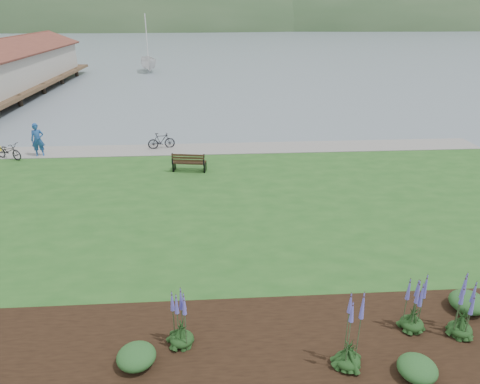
# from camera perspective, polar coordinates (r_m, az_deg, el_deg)

# --- Properties ---
(ground) EXTENTS (600.00, 600.00, 0.00)m
(ground) POSITION_cam_1_polar(r_m,az_deg,el_deg) (19.72, -5.64, -1.56)
(ground) COLOR slate
(ground) RESTS_ON ground
(lawn) EXTENTS (34.00, 20.00, 0.40)m
(lawn) POSITION_cam_1_polar(r_m,az_deg,el_deg) (17.83, -5.82, -3.70)
(lawn) COLOR #23551E
(lawn) RESTS_ON ground
(shoreline_path) EXTENTS (34.00, 2.20, 0.03)m
(shoreline_path) POSITION_cam_1_polar(r_m,az_deg,el_deg) (26.00, -5.32, 5.73)
(shoreline_path) COLOR gray
(shoreline_path) RESTS_ON lawn
(garden_bed) EXTENTS (24.00, 4.40, 0.04)m
(garden_bed) POSITION_cam_1_polar(r_m,az_deg,el_deg) (11.51, 9.11, -20.23)
(garden_bed) COLOR black
(garden_bed) RESTS_ON lawn
(far_hillside) EXTENTS (580.00, 80.00, 38.00)m
(far_hillside) POSITION_cam_1_polar(r_m,az_deg,el_deg) (189.02, 2.16, 21.03)
(far_hillside) COLOR #355630
(far_hillside) RESTS_ON ground
(pier_pavilion) EXTENTS (8.00, 36.00, 5.40)m
(pier_pavilion) POSITION_cam_1_polar(r_m,az_deg,el_deg) (50.21, -29.18, 14.22)
(pier_pavilion) COLOR #4C3826
(pier_pavilion) RESTS_ON ground
(park_bench) EXTENTS (1.79, 0.96, 1.05)m
(park_bench) POSITION_cam_1_polar(r_m,az_deg,el_deg) (22.31, -6.83, 4.00)
(park_bench) COLOR black
(park_bench) RESTS_ON lawn
(person) EXTENTS (0.93, 0.74, 2.24)m
(person) POSITION_cam_1_polar(r_m,az_deg,el_deg) (26.95, -25.44, 6.63)
(person) COLOR #1F4C92
(person) RESTS_ON lawn
(bicycle_a) EXTENTS (1.38, 1.92, 0.96)m
(bicycle_a) POSITION_cam_1_polar(r_m,az_deg,el_deg) (27.33, -28.49, 4.84)
(bicycle_a) COLOR black
(bicycle_a) RESTS_ON lawn
(bicycle_b) EXTENTS (0.78, 1.67, 0.97)m
(bicycle_b) POSITION_cam_1_polar(r_m,az_deg,el_deg) (26.32, -10.45, 6.73)
(bicycle_b) COLOR black
(bicycle_b) RESTS_ON lawn
(sailboat) EXTENTS (10.73, 10.85, 23.71)m
(sailboat) POSITION_cam_1_polar(r_m,az_deg,el_deg) (62.31, -11.98, 15.40)
(sailboat) COLOR silver
(sailboat) RESTS_ON ground
(echium_0) EXTENTS (0.62, 0.62, 2.34)m
(echium_0) POSITION_cam_1_polar(r_m,az_deg,el_deg) (10.72, 14.54, -18.09)
(echium_0) COLOR #133413
(echium_0) RESTS_ON garden_bed
(echium_1) EXTENTS (0.62, 0.62, 1.80)m
(echium_1) POSITION_cam_1_polar(r_m,az_deg,el_deg) (12.36, 22.33, -13.78)
(echium_1) COLOR #133413
(echium_1) RESTS_ON garden_bed
(echium_2) EXTENTS (0.62, 0.62, 1.75)m
(echium_2) POSITION_cam_1_polar(r_m,az_deg,el_deg) (12.70, 27.74, -13.90)
(echium_2) COLOR #133413
(echium_2) RESTS_ON garden_bed
(echium_4) EXTENTS (0.62, 0.62, 1.90)m
(echium_4) POSITION_cam_1_polar(r_m,az_deg,el_deg) (11.12, -7.97, -16.35)
(echium_4) COLOR #133413
(echium_4) RESTS_ON garden_bed
(shrub_0) EXTENTS (0.94, 0.94, 0.47)m
(shrub_0) POSITION_cam_1_polar(r_m,az_deg,el_deg) (11.18, -13.65, -20.53)
(shrub_0) COLOR #1E4C21
(shrub_0) RESTS_ON garden_bed
(shrub_1) EXTENTS (0.91, 0.91, 0.46)m
(shrub_1) POSITION_cam_1_polar(r_m,az_deg,el_deg) (11.41, 22.57, -20.90)
(shrub_1) COLOR #1E4C21
(shrub_1) RESTS_ON garden_bed
(shrub_2) EXTENTS (1.01, 1.01, 0.50)m
(shrub_2) POSITION_cam_1_polar(r_m,az_deg,el_deg) (13.96, 28.10, -12.82)
(shrub_2) COLOR #1E4C21
(shrub_2) RESTS_ON garden_bed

